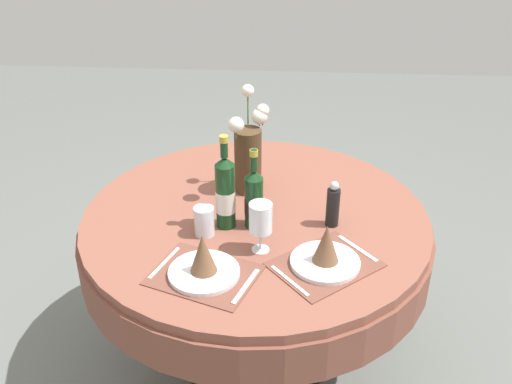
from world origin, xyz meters
name	(u,v)px	position (x,y,z in m)	size (l,w,h in m)	color
ground	(255,353)	(0.00, 0.00, 0.00)	(8.00, 8.00, 0.00)	slate
dining_table	(255,241)	(0.00, 0.00, 0.62)	(1.38, 1.38, 0.75)	brown
place_setting_left	(204,264)	(-0.14, -0.40, 0.79)	(0.41, 0.36, 0.16)	brown
place_setting_right	(326,254)	(0.26, -0.31, 0.79)	(0.43, 0.42, 0.16)	brown
flower_vase	(249,152)	(-0.04, 0.19, 0.92)	(0.15, 0.20, 0.44)	#47331E
wine_bottle_left	(253,198)	(0.00, -0.08, 0.87)	(0.07, 0.07, 0.32)	#143819
wine_bottle_right	(225,192)	(-0.10, -0.09, 0.89)	(0.07, 0.07, 0.37)	#143819
wine_glass_right	(261,219)	(0.03, -0.24, 0.88)	(0.08, 0.08, 0.19)	silver
tumbler_near_right	(204,221)	(-0.18, -0.15, 0.80)	(0.07, 0.07, 0.11)	silver
pepper_mill	(333,205)	(0.29, -0.06, 0.83)	(0.05, 0.05, 0.19)	black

